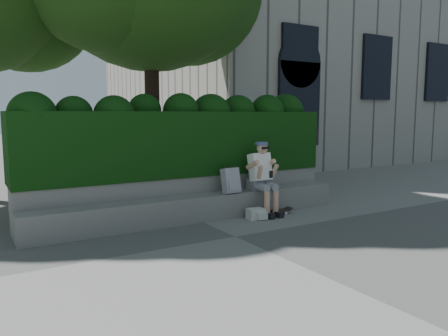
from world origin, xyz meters
TOP-DOWN VIEW (x-y plane):
  - ground at (0.00, 0.00)m, footprint 80.00×80.00m
  - bench_ledge at (0.00, 1.25)m, footprint 6.00×0.45m
  - planter_wall at (0.00, 1.73)m, footprint 6.00×0.50m
  - hedge at (0.00, 1.95)m, footprint 6.00×1.00m
  - person at (1.28, 1.07)m, footprint 0.40×0.76m
  - skateboard at (1.40, 0.89)m, footprint 0.77×0.27m
  - backpack_plaid at (0.64, 1.15)m, footprint 0.33×0.19m
  - backpack_ground at (0.94, 0.77)m, footprint 0.32×0.24m

SIDE VIEW (x-z plane):
  - ground at x=0.00m, z-range 0.00..0.00m
  - skateboard at x=1.40m, z-range 0.03..0.11m
  - backpack_ground at x=0.94m, z-range 0.00..0.20m
  - bench_ledge at x=0.00m, z-range 0.00..0.45m
  - planter_wall at x=0.00m, z-range 0.00..0.75m
  - backpack_plaid at x=0.64m, z-range 0.45..0.91m
  - person at x=1.28m, z-range 0.06..1.44m
  - hedge at x=0.00m, z-range 0.75..1.95m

